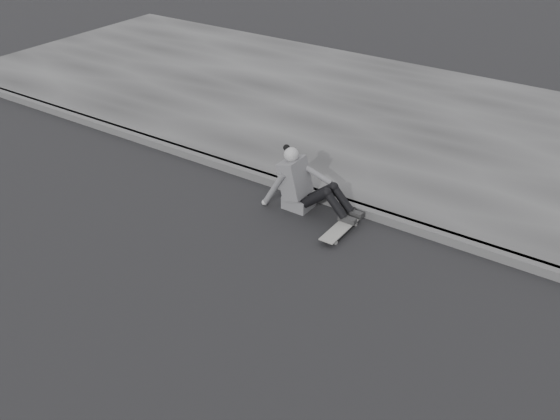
% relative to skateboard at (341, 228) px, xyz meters
% --- Properties ---
extents(ground, '(80.00, 80.00, 0.00)m').
position_rel_skateboard_xyz_m(ground, '(2.20, -2.00, -0.07)').
color(ground, black).
rests_on(ground, ground).
extents(curb, '(24.00, 0.16, 0.12)m').
position_rel_skateboard_xyz_m(curb, '(2.20, 0.58, -0.01)').
color(curb, '#4B4B4B').
rests_on(curb, ground).
extents(skateboard, '(0.20, 0.78, 0.09)m').
position_rel_skateboard_xyz_m(skateboard, '(0.00, 0.00, 0.00)').
color(skateboard, gray).
rests_on(skateboard, ground).
extents(seated_woman, '(1.38, 0.46, 0.88)m').
position_rel_skateboard_xyz_m(seated_woman, '(-0.73, 0.25, 0.29)').
color(seated_woman, '#58585B').
rests_on(seated_woman, ground).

